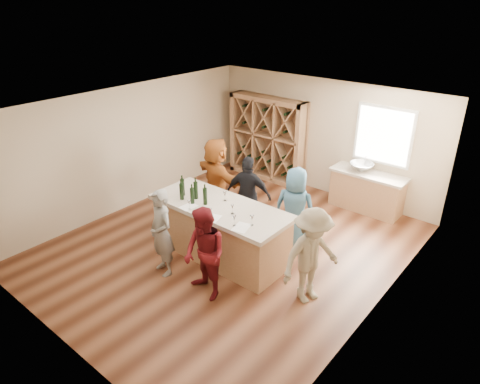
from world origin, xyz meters
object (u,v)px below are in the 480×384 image
Objects in this scene: tasting_counter_base at (220,232)px; person_far_right at (295,209)px; wine_bottle_e at (205,196)px; person_near_left at (162,233)px; sink at (361,167)px; wine_bottle_a at (183,187)px; person_far_mid at (248,195)px; wine_bottle_d at (192,196)px; person_server at (311,256)px; person_near_right at (205,254)px; person_far_left at (217,179)px; wine_bottle_b at (182,192)px; wine_bottle_c at (196,190)px; wine_rack at (267,139)px.

tasting_counter_base is 1.56× the size of person_far_right.
wine_bottle_e is 1.03m from person_near_left.
wine_bottle_a is at bearing -117.82° from sink.
person_far_mid is (-1.31, -2.48, -0.18)m from sink.
person_server reaches higher than wine_bottle_d.
tasting_counter_base is at bearing 82.05° from person_far_mid.
person_server reaches higher than tasting_counter_base.
wine_bottle_a reaches higher than wine_bottle_e.
person_near_right is at bearing -96.42° from sink.
person_far_left reaches higher than sink.
wine_bottle_d reaches higher than tasting_counter_base.
wine_bottle_d is 1.37m from person_near_right.
person_server is (2.42, 0.22, -0.40)m from wine_bottle_d.
person_near_right is (0.61, -1.04, 0.30)m from tasting_counter_base.
wine_bottle_b is (-1.83, -3.83, 0.22)m from sink.
person_server is at bearing 172.36° from person_far_left.
wine_bottle_a is 1.44m from person_far_mid.
person_far_left is (-1.12, 1.14, 0.41)m from tasting_counter_base.
wine_bottle_a is 1.75m from person_near_right.
person_near_right is (1.03, 0.01, -0.01)m from person_near_left.
wine_bottle_b is 0.94× the size of wine_bottle_c.
wine_bottle_c is 1.39m from person_far_left.
wine_rack is 3.99m from wine_bottle_b.
sink is 0.32× the size of person_server.
sink is at bearing 69.87° from wine_bottle_e.
wine_bottle_b reaches higher than wine_bottle_d.
wine_bottle_b is (0.11, -0.13, -0.01)m from wine_bottle_a.
person_near_right is 0.96× the size of person_far_right.
wine_bottle_b is 1.51m from person_far_left.
wine_rack is 6.97× the size of wine_bottle_b.
sink is at bearing 32.97° from person_server.
wine_bottle_d is 0.19× the size of person_far_mid.
wine_bottle_a is (-1.95, -3.69, 0.23)m from sink.
wine_bottle_a is at bearing -78.71° from wine_rack.
wine_rack reaches higher than person_server.
wine_bottle_e is (0.30, -0.06, -0.01)m from wine_bottle_c.
wine_bottle_a reaches higher than wine_bottle_d.
wine_bottle_e is 1.76m from person_far_right.
wine_bottle_d is at bearing -148.38° from wine_bottle_e.
wine_bottle_b is at bearing 24.91° from person_far_right.
person_far_left is (0.46, -2.48, -0.19)m from wine_rack.
person_near_left is at bearing 42.35° from person_far_right.
wine_bottle_c is 0.21× the size of person_near_right.
person_far_left is (-3.10, 1.19, 0.08)m from person_server.
person_server is at bearing 2.38° from wine_bottle_e.
wine_bottle_d is 2.46m from person_server.
sink is 3.76m from tasting_counter_base.
person_far_right reaches higher than wine_bottle_b.
person_server reaches higher than person_far_mid.
person_server is at bearing 1.85° from wine_bottle_a.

